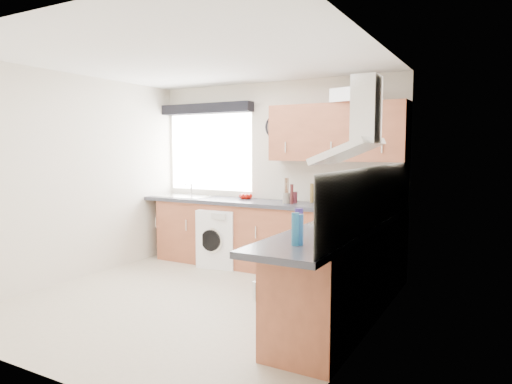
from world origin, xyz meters
The scene contains 39 objects.
ground_plane centered at (0.00, 0.00, 0.00)m, with size 3.60×3.60×0.00m, color beige.
ceiling centered at (0.00, 0.00, 2.50)m, with size 3.60×3.60×0.02m, color white.
wall_back centered at (0.00, 1.80, 1.25)m, with size 3.60×0.02×2.50m, color silver.
wall_front centered at (0.00, -1.80, 1.25)m, with size 3.60×0.02×2.50m, color silver.
wall_left centered at (-1.80, 0.00, 1.25)m, with size 0.02×3.60×2.50m, color silver.
wall_right centered at (1.80, 0.00, 1.25)m, with size 0.02×3.60×2.50m, color silver.
window centered at (-1.05, 1.79, 1.55)m, with size 1.40×0.02×1.10m, color white.
window_blind centered at (-1.05, 1.70, 2.18)m, with size 1.50×0.18×0.14m, color black.
splashback centered at (1.79, 0.30, 1.18)m, with size 0.01×3.00×0.54m, color white.
base_cab_back centered at (-0.10, 1.51, 0.43)m, with size 3.00×0.58×0.86m, color brown.
base_cab_corner centered at (1.50, 1.50, 0.43)m, with size 0.60×0.60×0.86m, color brown.
base_cab_right centered at (1.51, 0.15, 0.43)m, with size 0.58×2.10×0.86m, color brown.
worktop_back centered at (0.00, 1.50, 0.89)m, with size 3.60×0.62×0.05m, color #2C2D36.
worktop_right centered at (1.50, 0.00, 0.89)m, with size 0.62×2.42×0.05m, color #2C2D36.
sink centered at (-1.33, 1.50, 0.95)m, with size 0.84×0.46×0.10m, color silver, non-canonical shape.
oven centered at (1.50, 0.30, 0.42)m, with size 0.56×0.58×0.85m, color black.
hob_plate centered at (1.50, 0.30, 0.92)m, with size 0.52×0.52×0.01m, color silver.
extractor_hood centered at (1.60, 0.30, 1.77)m, with size 0.52×0.78×0.66m, color silver, non-canonical shape.
upper_cabinets centered at (0.95, 1.62, 1.80)m, with size 1.70×0.35×0.70m, color brown.
washing_machine centered at (-0.60, 1.40, 0.39)m, with size 0.53×0.52×0.78m, color white.
wall_clock centered at (0.05, 1.76, 1.90)m, with size 0.33×0.33×0.04m, color black.
casserole centered at (1.14, 1.52, 2.23)m, with size 0.38×0.27×0.16m, color white.
storage_box centered at (1.19, 1.52, 2.20)m, with size 0.23×0.19×0.11m, color #B3251B.
utensil_pot centered at (0.36, 1.45, 0.98)m, with size 0.10×0.10×0.13m, color slate.
kitchen_roll centered at (1.35, 0.65, 1.04)m, with size 0.12×0.12×0.26m, color white.
tomato_cluster centered at (-0.36, 1.65, 0.95)m, with size 0.16×0.16×0.07m, color #A30E06, non-canonical shape.
jar_0 centered at (1.08, 1.63, 1.02)m, with size 0.05×0.05×0.21m, color brown.
jar_1 centered at (1.08, 1.44, 1.01)m, with size 0.05×0.05×0.20m, color black.
jar_2 centered at (0.83, 1.68, 1.02)m, with size 0.06×0.06×0.22m, color #BBB2A0.
jar_3 centered at (0.89, 1.66, 0.97)m, with size 0.04×0.04×0.12m, color maroon.
jar_4 centered at (1.03, 1.35, 0.99)m, with size 0.06×0.06×0.16m, color #59281F.
jar_5 centered at (1.05, 1.37, 1.00)m, with size 0.06×0.06×0.18m, color brown.
jar_6 centered at (0.46, 1.39, 1.04)m, with size 0.04×0.04×0.25m, color #461919.
jar_7 centered at (0.37, 1.58, 0.97)m, with size 0.04×0.04×0.12m, color #1B5A83.
jar_8 centered at (0.44, 1.53, 0.98)m, with size 0.06×0.06×0.15m, color #4D1B24.
jar_9 centered at (0.61, 1.69, 1.03)m, with size 0.05×0.05×0.24m, color olive.
bottle_0 centered at (1.50, -0.81, 1.03)m, with size 0.05×0.05×0.24m, color #1B5B83.
bottle_1 centered at (1.42, -0.58, 1.03)m, with size 0.06×0.06×0.24m, color navy.
bottle_2 centered at (1.52, -0.79, 1.02)m, with size 0.06×0.06×0.22m, color navy.
Camera 1 is at (2.82, -3.77, 1.60)m, focal length 32.00 mm.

